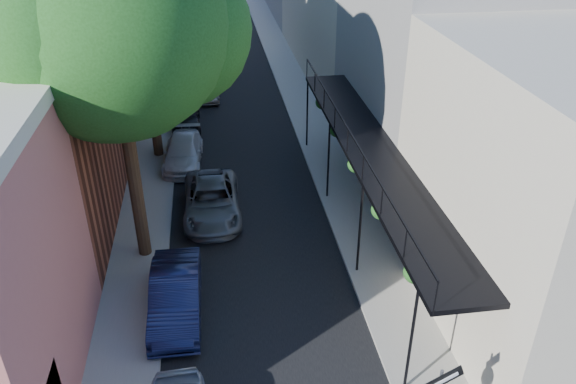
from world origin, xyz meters
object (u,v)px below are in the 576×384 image
object	(u,v)px
oak_near	(128,26)
oak_mid	(150,1)
parked_car_g	(195,64)
parked_car_f	(207,89)
parked_car_d	(183,152)
parked_car_c	(212,201)
parked_car_e	(185,115)
parked_car_b	(176,295)

from	to	relation	value
oak_near	oak_mid	world-z (taller)	oak_near
parked_car_g	parked_car_f	bearing A→B (deg)	-86.07
oak_mid	parked_car_d	world-z (taller)	oak_mid
oak_mid	parked_car_c	bearing A→B (deg)	-70.99
parked_car_d	parked_car_f	world-z (taller)	parked_car_d
parked_car_f	parked_car_d	bearing A→B (deg)	-101.84
oak_mid	parked_car_e	world-z (taller)	oak_mid
oak_mid	parked_car_g	distance (m)	14.16
oak_mid	parked_car_b	xyz separation A→B (m)	(0.82, -11.40, -6.37)
oak_near	parked_car_e	xyz separation A→B (m)	(0.79, 11.29, -7.25)
parked_car_d	oak_mid	bearing A→B (deg)	127.79
parked_car_e	parked_car_d	bearing A→B (deg)	-91.82
parked_car_b	oak_near	bearing A→B (deg)	103.00
oak_near	oak_mid	xyz separation A→B (m)	(-0.05, 7.97, -0.82)
oak_near	parked_car_g	size ratio (longest dim) A/B	2.81
parked_car_f	parked_car_e	bearing A→B (deg)	-109.89
parked_car_c	oak_near	bearing A→B (deg)	-132.98
oak_mid	parked_car_b	bearing A→B (deg)	-85.89
parked_car_c	parked_car_b	bearing A→B (deg)	-102.21
oak_near	parked_car_g	bearing A→B (deg)	86.48
oak_near	parked_car_b	xyz separation A→B (m)	(0.77, -3.43, -7.20)
parked_car_d	parked_car_e	bearing A→B (deg)	92.93
oak_near	parked_car_d	size ratio (longest dim) A/B	2.77
parked_car_g	parked_car_b	bearing A→B (deg)	-95.14
parked_car_f	parked_car_g	xyz separation A→B (m)	(-0.71, 5.10, -0.00)
oak_near	parked_car_e	size ratio (longest dim) A/B	3.07
parked_car_b	parked_car_e	size ratio (longest dim) A/B	1.12
parked_car_b	parked_car_g	distance (m)	23.91
oak_near	oak_mid	size ratio (longest dim) A/B	1.12
parked_car_g	parked_car_c	bearing A→B (deg)	-91.76
parked_car_c	parked_car_f	distance (m)	13.27
parked_car_c	parked_car_f	world-z (taller)	parked_car_c
parked_car_c	parked_car_e	world-z (taller)	parked_car_c
parked_car_b	parked_car_d	bearing A→B (deg)	90.38
parked_car_d	parked_car_e	size ratio (longest dim) A/B	1.11
parked_car_d	parked_car_f	xyz separation A→B (m)	(1.20, 8.60, -0.03)
oak_near	parked_car_b	distance (m)	8.01
parked_car_g	oak_mid	bearing A→B (deg)	-99.95
parked_car_e	parked_car_c	bearing A→B (deg)	-84.19
oak_near	parked_car_g	world-z (taller)	oak_near
oak_near	parked_car_g	distance (m)	21.78
parked_car_b	parked_car_c	distance (m)	5.67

